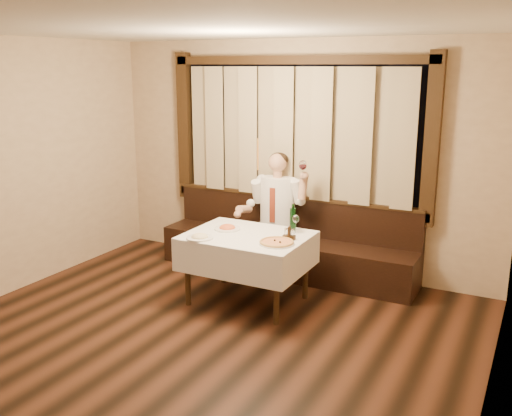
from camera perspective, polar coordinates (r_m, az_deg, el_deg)
The scene contains 10 objects.
room at distance 5.22m, azimuth -4.70°, elevation 3.11°, with size 5.01×6.01×2.81m.
banquette at distance 7.02m, azimuth 3.10°, elevation -4.01°, with size 3.20×0.61×0.94m.
dining_table at distance 6.04m, azimuth -0.87°, elevation -3.62°, with size 1.27×0.97×0.76m.
pizza at distance 5.70m, azimuth 2.08°, elevation -3.45°, with size 0.36×0.36×0.04m.
pasta_red at distance 6.19m, azimuth -2.89°, elevation -1.80°, with size 0.28×0.28×0.10m.
pasta_cream at distance 5.89m, azimuth -5.66°, elevation -2.71°, with size 0.28×0.28×0.09m.
green_bottle at distance 6.14m, azimuth 3.70°, elevation -1.08°, with size 0.07×0.07×0.31m.
table_wine_glass at distance 6.05m, azimuth 4.01°, elevation -1.17°, with size 0.07×0.07×0.20m.
cruet_caddy at distance 5.85m, azimuth 3.33°, elevation -2.68°, with size 0.13×0.08×0.13m.
seated_man at distance 6.84m, azimuth 1.92°, elevation 0.24°, with size 0.83×0.62×1.48m.
Camera 1 is at (2.73, -3.37, 2.49)m, focal length 40.00 mm.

